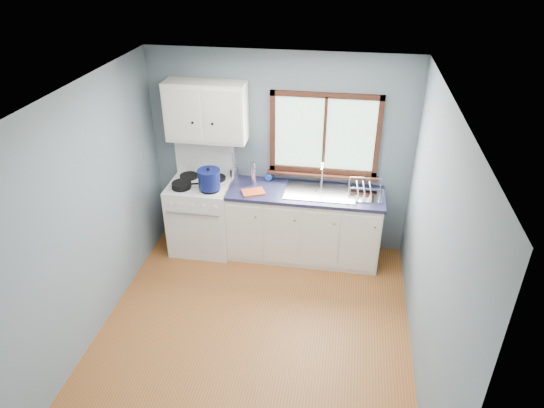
% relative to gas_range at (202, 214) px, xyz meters
% --- Properties ---
extents(floor, '(3.20, 3.60, 0.02)m').
position_rel_gas_range_xyz_m(floor, '(0.95, -1.47, -0.50)').
color(floor, '#995828').
rests_on(floor, ground).
extents(ceiling, '(3.20, 3.60, 0.02)m').
position_rel_gas_range_xyz_m(ceiling, '(0.95, -1.47, 2.02)').
color(ceiling, white).
rests_on(ceiling, wall_back).
extents(wall_back, '(3.20, 0.02, 2.50)m').
position_rel_gas_range_xyz_m(wall_back, '(0.95, 0.34, 0.76)').
color(wall_back, slate).
rests_on(wall_back, ground).
extents(wall_front, '(3.20, 0.02, 2.50)m').
position_rel_gas_range_xyz_m(wall_front, '(0.95, -3.28, 0.76)').
color(wall_front, slate).
rests_on(wall_front, ground).
extents(wall_left, '(0.02, 3.60, 2.50)m').
position_rel_gas_range_xyz_m(wall_left, '(-0.66, -1.47, 0.76)').
color(wall_left, slate).
rests_on(wall_left, ground).
extents(wall_right, '(0.02, 3.60, 2.50)m').
position_rel_gas_range_xyz_m(wall_right, '(2.56, -1.47, 0.76)').
color(wall_right, slate).
rests_on(wall_right, ground).
extents(gas_range, '(0.76, 0.69, 1.36)m').
position_rel_gas_range_xyz_m(gas_range, '(0.00, 0.00, 0.00)').
color(gas_range, white).
rests_on(gas_range, floor).
extents(base_cabinets, '(1.85, 0.60, 0.88)m').
position_rel_gas_range_xyz_m(base_cabinets, '(1.31, 0.02, -0.08)').
color(base_cabinets, white).
rests_on(base_cabinets, floor).
extents(countertop, '(1.89, 0.64, 0.04)m').
position_rel_gas_range_xyz_m(countertop, '(1.31, 0.02, 0.41)').
color(countertop, '#1A1B38').
rests_on(countertop, base_cabinets).
extents(sink, '(0.84, 0.46, 0.44)m').
position_rel_gas_range_xyz_m(sink, '(1.49, 0.02, 0.37)').
color(sink, silver).
rests_on(sink, countertop).
extents(window, '(1.36, 0.10, 1.03)m').
position_rel_gas_range_xyz_m(window, '(1.48, 0.30, 0.98)').
color(window, '#9EC6A8').
rests_on(window, wall_back).
extents(upper_cabinets, '(0.95, 0.35, 0.70)m').
position_rel_gas_range_xyz_m(upper_cabinets, '(0.10, 0.15, 1.31)').
color(upper_cabinets, white).
rests_on(upper_cabinets, wall_back).
extents(skillet, '(0.38, 0.29, 0.05)m').
position_rel_gas_range_xyz_m(skillet, '(-0.17, -0.16, 0.49)').
color(skillet, black).
rests_on(skillet, gas_range).
extents(stockpot, '(0.36, 0.36, 0.27)m').
position_rel_gas_range_xyz_m(stockpot, '(0.17, -0.15, 0.59)').
color(stockpot, '#0D1550').
rests_on(stockpot, gas_range).
extents(utensil_crock, '(0.12, 0.12, 0.35)m').
position_rel_gas_range_xyz_m(utensil_crock, '(0.39, 0.21, 0.50)').
color(utensil_crock, silver).
rests_on(utensil_crock, countertop).
extents(thermos, '(0.08, 0.08, 0.29)m').
position_rel_gas_range_xyz_m(thermos, '(0.66, 0.11, 0.57)').
color(thermos, silver).
rests_on(thermos, countertop).
extents(soap_bottle, '(0.10, 0.10, 0.25)m').
position_rel_gas_range_xyz_m(soap_bottle, '(0.82, 0.21, 0.55)').
color(soap_bottle, '#1B49B7').
rests_on(soap_bottle, countertop).
extents(dish_towel, '(0.32, 0.28, 0.02)m').
position_rel_gas_range_xyz_m(dish_towel, '(0.70, -0.11, 0.44)').
color(dish_towel, '#CB5126').
rests_on(dish_towel, countertop).
extents(dish_rack, '(0.40, 0.31, 0.20)m').
position_rel_gas_range_xyz_m(dish_rack, '(2.00, -0.01, 0.48)').
color(dish_rack, silver).
rests_on(dish_rack, countertop).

